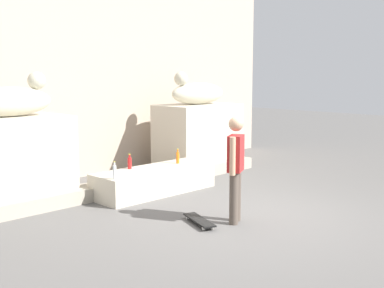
{
  "coord_description": "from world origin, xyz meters",
  "views": [
    {
      "loc": [
        -6.19,
        -4.79,
        2.34
      ],
      "look_at": [
        -0.15,
        1.23,
        1.1
      ],
      "focal_mm": 46.52,
      "sensor_mm": 36.0,
      "label": 1
    }
  ],
  "objects_px": {
    "statue_reclining_right": "(197,92)",
    "statue_reclining_left": "(10,100)",
    "bottle_orange": "(178,157)",
    "bottle_red": "(130,163)",
    "bottle_clear": "(115,172)",
    "skateboard": "(199,220)",
    "skater": "(236,165)"
  },
  "relations": [
    {
      "from": "skateboard",
      "to": "bottle_orange",
      "type": "distance_m",
      "value": 2.61
    },
    {
      "from": "bottle_red",
      "to": "bottle_clear",
      "type": "bearing_deg",
      "value": -143.85
    },
    {
      "from": "statue_reclining_left",
      "to": "bottle_clear",
      "type": "bearing_deg",
      "value": -50.05
    },
    {
      "from": "bottle_red",
      "to": "bottle_clear",
      "type": "distance_m",
      "value": 0.95
    },
    {
      "from": "bottle_red",
      "to": "statue_reclining_right",
      "type": "bearing_deg",
      "value": 17.02
    },
    {
      "from": "bottle_red",
      "to": "bottle_clear",
      "type": "height_order",
      "value": "bottle_clear"
    },
    {
      "from": "statue_reclining_left",
      "to": "bottle_orange",
      "type": "height_order",
      "value": "statue_reclining_left"
    },
    {
      "from": "bottle_orange",
      "to": "bottle_clear",
      "type": "distance_m",
      "value": 1.84
    },
    {
      "from": "skater",
      "to": "bottle_red",
      "type": "xyz_separation_m",
      "value": [
        -0.01,
        2.63,
        -0.31
      ]
    },
    {
      "from": "skater",
      "to": "bottle_clear",
      "type": "relative_size",
      "value": 5.32
    },
    {
      "from": "skateboard",
      "to": "bottle_orange",
      "type": "bearing_deg",
      "value": 165.0
    },
    {
      "from": "statue_reclining_left",
      "to": "statue_reclining_right",
      "type": "height_order",
      "value": "same"
    },
    {
      "from": "skater",
      "to": "skateboard",
      "type": "relative_size",
      "value": 2.04
    },
    {
      "from": "skateboard",
      "to": "bottle_clear",
      "type": "xyz_separation_m",
      "value": [
        -0.31,
        1.75,
        0.56
      ]
    },
    {
      "from": "bottle_red",
      "to": "statue_reclining_left",
      "type": "bearing_deg",
      "value": 156.87
    },
    {
      "from": "statue_reclining_right",
      "to": "bottle_red",
      "type": "height_order",
      "value": "statue_reclining_right"
    },
    {
      "from": "skater",
      "to": "bottle_red",
      "type": "distance_m",
      "value": 2.65
    },
    {
      "from": "statue_reclining_right",
      "to": "skateboard",
      "type": "bearing_deg",
      "value": 46.73
    },
    {
      "from": "skateboard",
      "to": "bottle_clear",
      "type": "height_order",
      "value": "bottle_clear"
    },
    {
      "from": "statue_reclining_right",
      "to": "statue_reclining_left",
      "type": "bearing_deg",
      "value": 1.92
    },
    {
      "from": "statue_reclining_left",
      "to": "skateboard",
      "type": "relative_size",
      "value": 1.96
    },
    {
      "from": "statue_reclining_left",
      "to": "skater",
      "type": "bearing_deg",
      "value": -60.9
    },
    {
      "from": "statue_reclining_left",
      "to": "bottle_orange",
      "type": "xyz_separation_m",
      "value": [
        2.98,
        -1.07,
        -1.24
      ]
    },
    {
      "from": "bottle_clear",
      "to": "statue_reclining_left",
      "type": "bearing_deg",
      "value": 130.18
    },
    {
      "from": "skateboard",
      "to": "statue_reclining_right",
      "type": "bearing_deg",
      "value": 155.79
    },
    {
      "from": "statue_reclining_left",
      "to": "skateboard",
      "type": "height_order",
      "value": "statue_reclining_left"
    },
    {
      "from": "statue_reclining_right",
      "to": "bottle_red",
      "type": "xyz_separation_m",
      "value": [
        -2.7,
        -0.83,
        -1.24
      ]
    },
    {
      "from": "bottle_red",
      "to": "bottle_clear",
      "type": "relative_size",
      "value": 0.93
    },
    {
      "from": "statue_reclining_right",
      "to": "skateboard",
      "type": "height_order",
      "value": "statue_reclining_right"
    },
    {
      "from": "statue_reclining_right",
      "to": "bottle_red",
      "type": "distance_m",
      "value": 3.08
    },
    {
      "from": "statue_reclining_right",
      "to": "bottle_orange",
      "type": "height_order",
      "value": "statue_reclining_right"
    },
    {
      "from": "bottle_orange",
      "to": "bottle_red",
      "type": "bearing_deg",
      "value": 166.95
    }
  ]
}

